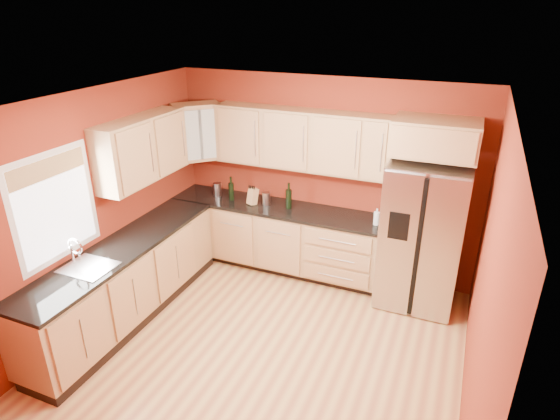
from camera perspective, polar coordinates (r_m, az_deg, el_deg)
name	(u,v)px	position (r m, az deg, el deg)	size (l,w,h in m)	color
floor	(261,352)	(5.19, -2.33, -16.88)	(4.00, 4.00, 0.00)	#AA6842
ceiling	(256,106)	(4.01, -2.96, 12.54)	(4.00, 4.00, 0.00)	white
wall_back	(323,177)	(6.17, 5.30, 3.97)	(4.00, 0.04, 2.60)	maroon
wall_front	(115,390)	(3.11, -19.48, -20.02)	(4.00, 0.04, 2.60)	maroon
wall_left	(94,211)	(5.54, -21.71, -0.07)	(0.04, 4.00, 2.60)	maroon
wall_right	(485,289)	(4.13, 23.76, -8.77)	(0.04, 4.00, 2.60)	maroon
base_cabinets_back	(276,238)	(6.43, -0.49, -3.44)	(2.90, 0.60, 0.88)	#A77C51
base_cabinets_left	(127,283)	(5.73, -18.20, -8.43)	(0.60, 2.80, 0.88)	#A77C51
countertop_back	(276,208)	(6.22, -0.54, 0.29)	(2.90, 0.62, 0.04)	black
countertop_left	(122,248)	(5.50, -18.73, -4.38)	(0.62, 2.80, 0.04)	black
upper_cabinets_back	(302,140)	(5.94, 2.68, 8.58)	(2.30, 0.33, 0.75)	#A77C51
upper_cabinets_left	(143,149)	(5.76, -16.42, 7.16)	(0.33, 1.35, 0.75)	#A77C51
corner_upper_cabinet	(198,132)	(6.41, -10.02, 9.38)	(0.62, 0.33, 0.75)	#A77C51
over_fridge_cabinet	(436,137)	(5.43, 18.44, 8.39)	(0.92, 0.60, 0.40)	#A77C51
refrigerator	(422,235)	(5.76, 16.89, -2.96)	(0.90, 0.75, 1.78)	#BABABF
window	(55,207)	(5.12, -25.72, 0.37)	(0.03, 0.90, 1.00)	white
sink_faucet	(86,255)	(5.12, -22.56, -5.06)	(0.50, 0.42, 0.30)	silver
canister_left	(217,189)	(6.58, -7.65, 2.50)	(0.12, 0.12, 0.19)	#BABABF
canister_right	(266,198)	(6.24, -1.69, 1.43)	(0.11, 0.11, 0.17)	#BABABF
wine_bottle_a	(231,188)	(6.40, -5.98, 2.64)	(0.07, 0.07, 0.33)	black
wine_bottle_b	(289,196)	(6.09, 1.07, 1.76)	(0.08, 0.08, 0.35)	black
knife_block	(253,196)	(6.26, -3.35, 1.68)	(0.11, 0.10, 0.22)	tan
soap_dispenser	(377,217)	(5.78, 11.69, -0.80)	(0.07, 0.07, 0.21)	white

